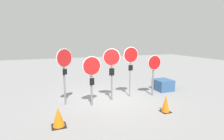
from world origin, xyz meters
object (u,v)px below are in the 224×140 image
Objects in this scene: stop_sign_2 at (112,64)px; stop_sign_0 at (64,65)px; stop_sign_3 at (131,59)px; stop_sign_4 at (154,68)px; stop_sign_1 at (92,72)px; traffic_cone_0 at (166,104)px; traffic_cone_1 at (58,117)px; storage_crate at (163,85)px.

stop_sign_0 is at bearing -165.39° from stop_sign_2.
stop_sign_4 is (1.16, -0.27, -0.47)m from stop_sign_3.
stop_sign_1 is at bearing -141.95° from stop_sign_2.
traffic_cone_0 reaches higher than traffic_cone_1.
storage_crate is at bearing 10.58° from stop_sign_3.
stop_sign_2 is at bearing 177.90° from stop_sign_4.
storage_crate is at bearing 28.58° from stop_sign_2.
stop_sign_0 is at bearing -178.43° from stop_sign_3.
stop_sign_1 is 4.58m from storage_crate.
stop_sign_0 is 2.60× the size of storage_crate.
traffic_cone_0 is at bearing -63.01° from stop_sign_0.
stop_sign_1 is 1.04× the size of stop_sign_4.
stop_sign_0 is 1.15× the size of stop_sign_1.
stop_sign_2 reaches higher than traffic_cone_0.
stop_sign_0 is 4.31m from stop_sign_4.
stop_sign_0 is 1.20m from stop_sign_1.
stop_sign_2 is 1.18× the size of stop_sign_4.
stop_sign_1 is at bearing -175.17° from stop_sign_4.
stop_sign_2 is at bearing 34.06° from traffic_cone_1.
stop_sign_4 is (4.29, -0.28, -0.32)m from stop_sign_0.
stop_sign_1 is 3.09× the size of traffic_cone_0.
traffic_cone_1 is at bearing 175.75° from traffic_cone_0.
stop_sign_1 is at bearing -58.30° from stop_sign_0.
stop_sign_2 is at bearing 126.88° from traffic_cone_0.
stop_sign_0 is 5.58m from storage_crate.
stop_sign_2 reaches higher than stop_sign_4.
stop_sign_1 is 3.24m from traffic_cone_0.
traffic_cone_1 is 6.25m from storage_crate.
stop_sign_0 is at bearing -176.33° from storage_crate.
stop_sign_2 is at bearing 12.86° from stop_sign_1.
stop_sign_1 is at bearing 42.36° from traffic_cone_1.
stop_sign_4 is 2.19× the size of storage_crate.
stop_sign_3 is 2.73m from traffic_cone_0.
stop_sign_0 is 1.01× the size of stop_sign_2.
storage_crate is (2.25, 0.35, -1.61)m from stop_sign_3.
stop_sign_4 reaches higher than storage_crate.
stop_sign_3 is 4.35m from traffic_cone_1.
stop_sign_3 reaches higher than stop_sign_2.
traffic_cone_0 is 4.05m from traffic_cone_1.
stop_sign_4 is at bearing -1.32° from stop_sign_1.
storage_crate is (3.30, 0.52, -1.42)m from stop_sign_2.
storage_crate is (1.79, 2.54, -0.04)m from traffic_cone_0.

